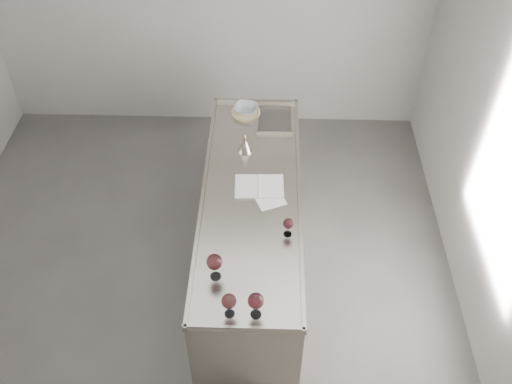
{
  "coord_description": "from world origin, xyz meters",
  "views": [
    {
      "loc": [
        0.63,
        -2.8,
        4.01
      ],
      "look_at": [
        0.54,
        0.24,
        1.02
      ],
      "focal_mm": 40.0,
      "sensor_mm": 36.0,
      "label": 1
    }
  ],
  "objects_px": {
    "wine_glass_small": "(288,224)",
    "wine_glass_right": "(256,301)",
    "counter": "(251,234)",
    "wine_glass_left": "(214,262)",
    "ceramic_bowl": "(246,109)",
    "wine_glass_middle": "(229,302)",
    "wine_funnel": "(245,146)",
    "notebook": "(259,186)"
  },
  "relations": [
    {
      "from": "wine_glass_small",
      "to": "notebook",
      "type": "bearing_deg",
      "value": 114.05
    },
    {
      "from": "wine_glass_middle",
      "to": "wine_glass_small",
      "type": "distance_m",
      "value": 0.77
    },
    {
      "from": "counter",
      "to": "wine_glass_right",
      "type": "height_order",
      "value": "wine_glass_right"
    },
    {
      "from": "ceramic_bowl",
      "to": "counter",
      "type": "bearing_deg",
      "value": -85.35
    },
    {
      "from": "wine_glass_small",
      "to": "notebook",
      "type": "xyz_separation_m",
      "value": [
        -0.21,
        0.48,
        -0.1
      ]
    },
    {
      "from": "wine_glass_right",
      "to": "ceramic_bowl",
      "type": "xyz_separation_m",
      "value": [
        -0.15,
        2.11,
        -0.1
      ]
    },
    {
      "from": "counter",
      "to": "wine_glass_right",
      "type": "relative_size",
      "value": 12.04
    },
    {
      "from": "wine_glass_small",
      "to": "notebook",
      "type": "relative_size",
      "value": 0.39
    },
    {
      "from": "notebook",
      "to": "ceramic_bowl",
      "type": "distance_m",
      "value": 0.96
    },
    {
      "from": "wine_glass_left",
      "to": "wine_glass_right",
      "type": "bearing_deg",
      "value": -46.28
    },
    {
      "from": "counter",
      "to": "wine_glass_right",
      "type": "bearing_deg",
      "value": -86.43
    },
    {
      "from": "notebook",
      "to": "wine_funnel",
      "type": "relative_size",
      "value": 2.1
    },
    {
      "from": "wine_glass_middle",
      "to": "wine_funnel",
      "type": "height_order",
      "value": "wine_glass_middle"
    },
    {
      "from": "ceramic_bowl",
      "to": "notebook",
      "type": "bearing_deg",
      "value": -81.36
    },
    {
      "from": "ceramic_bowl",
      "to": "wine_glass_left",
      "type": "bearing_deg",
      "value": -93.98
    },
    {
      "from": "wine_funnel",
      "to": "ceramic_bowl",
      "type": "bearing_deg",
      "value": 91.75
    },
    {
      "from": "notebook",
      "to": "wine_funnel",
      "type": "distance_m",
      "value": 0.44
    },
    {
      "from": "ceramic_bowl",
      "to": "wine_funnel",
      "type": "xyz_separation_m",
      "value": [
        0.02,
        -0.53,
        0.01
      ]
    },
    {
      "from": "notebook",
      "to": "wine_funnel",
      "type": "bearing_deg",
      "value": 105.26
    },
    {
      "from": "counter",
      "to": "notebook",
      "type": "relative_size",
      "value": 6.32
    },
    {
      "from": "wine_glass_small",
      "to": "wine_funnel",
      "type": "bearing_deg",
      "value": 110.77
    },
    {
      "from": "wine_glass_small",
      "to": "wine_funnel",
      "type": "relative_size",
      "value": 0.82
    },
    {
      "from": "wine_glass_middle",
      "to": "notebook",
      "type": "xyz_separation_m",
      "value": [
        0.16,
        1.16,
        -0.13
      ]
    },
    {
      "from": "wine_glass_left",
      "to": "wine_glass_small",
      "type": "xyz_separation_m",
      "value": [
        0.48,
        0.39,
        -0.04
      ]
    },
    {
      "from": "counter",
      "to": "wine_glass_small",
      "type": "height_order",
      "value": "wine_glass_small"
    },
    {
      "from": "wine_glass_small",
      "to": "ceramic_bowl",
      "type": "bearing_deg",
      "value": 104.08
    },
    {
      "from": "wine_glass_small",
      "to": "wine_glass_right",
      "type": "bearing_deg",
      "value": -106.99
    },
    {
      "from": "counter",
      "to": "wine_glass_small",
      "type": "distance_m",
      "value": 0.75
    },
    {
      "from": "wine_glass_left",
      "to": "wine_glass_right",
      "type": "relative_size",
      "value": 1.04
    },
    {
      "from": "counter",
      "to": "notebook",
      "type": "distance_m",
      "value": 0.48
    },
    {
      "from": "wine_glass_left",
      "to": "ceramic_bowl",
      "type": "distance_m",
      "value": 1.82
    },
    {
      "from": "counter",
      "to": "wine_glass_right",
      "type": "distance_m",
      "value": 1.24
    },
    {
      "from": "wine_glass_left",
      "to": "wine_glass_right",
      "type": "distance_m",
      "value": 0.4
    },
    {
      "from": "wine_glass_right",
      "to": "notebook",
      "type": "distance_m",
      "value": 1.17
    },
    {
      "from": "wine_glass_left",
      "to": "ceramic_bowl",
      "type": "height_order",
      "value": "wine_glass_left"
    },
    {
      "from": "wine_glass_small",
      "to": "wine_glass_middle",
      "type": "bearing_deg",
      "value": -118.77
    },
    {
      "from": "wine_glass_left",
      "to": "wine_funnel",
      "type": "distance_m",
      "value": 1.3
    },
    {
      "from": "wine_glass_left",
      "to": "wine_glass_small",
      "type": "height_order",
      "value": "wine_glass_left"
    },
    {
      "from": "notebook",
      "to": "wine_glass_right",
      "type": "bearing_deg",
      "value": -91.26
    },
    {
      "from": "wine_glass_small",
      "to": "ceramic_bowl",
      "type": "xyz_separation_m",
      "value": [
        -0.36,
        1.43,
        -0.06
      ]
    },
    {
      "from": "wine_glass_left",
      "to": "wine_glass_middle",
      "type": "xyz_separation_m",
      "value": [
        0.11,
        -0.29,
        -0.01
      ]
    },
    {
      "from": "notebook",
      "to": "ceramic_bowl",
      "type": "height_order",
      "value": "ceramic_bowl"
    }
  ]
}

